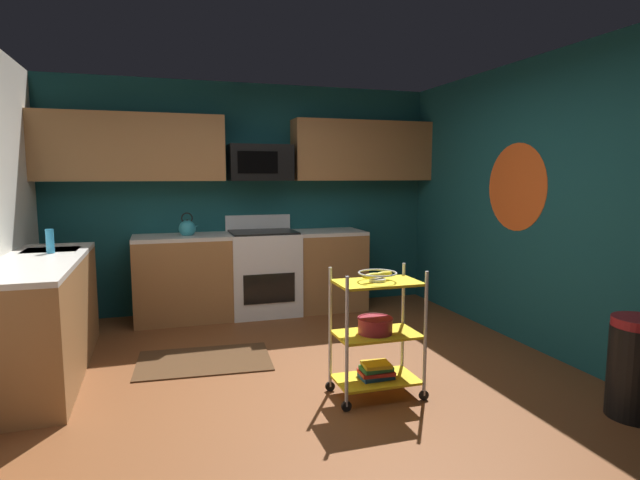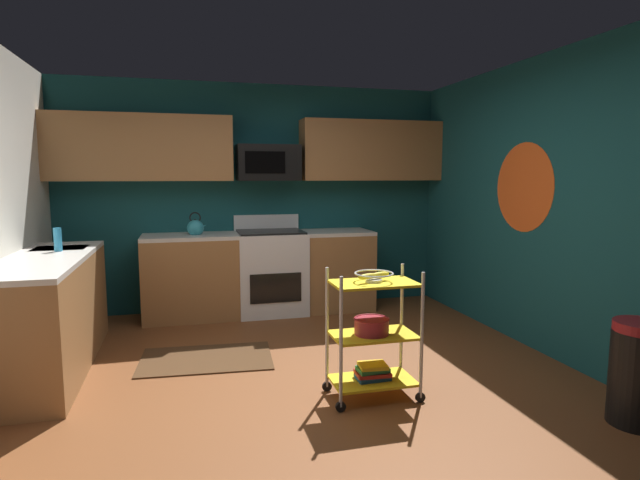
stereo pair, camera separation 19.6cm
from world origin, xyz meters
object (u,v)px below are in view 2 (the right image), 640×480
(microwave, at_px, (268,163))
(fruit_bowl, at_px, (374,275))
(book_stack, at_px, (373,372))
(oven_range, at_px, (271,271))
(mixing_bowl_large, at_px, (372,326))
(dish_soap_bottle, at_px, (58,240))
(trash_can, at_px, (639,374))
(kettle, at_px, (196,228))
(rolling_cart, at_px, (373,335))

(microwave, height_order, fruit_bowl, microwave)
(microwave, distance_m, book_stack, 2.99)
(oven_range, xyz_separation_m, mixing_bowl_large, (0.31, -2.45, 0.04))
(oven_range, height_order, fruit_bowl, oven_range)
(dish_soap_bottle, bearing_deg, microwave, 28.86)
(oven_range, relative_size, fruit_bowl, 4.04)
(dish_soap_bottle, xyz_separation_m, trash_can, (3.76, -2.27, -0.69))
(dish_soap_bottle, bearing_deg, kettle, 40.29)
(fruit_bowl, xyz_separation_m, book_stack, (0.00, 0.00, -0.69))
(microwave, bearing_deg, oven_range, -89.74)
(kettle, height_order, trash_can, kettle)
(kettle, bearing_deg, fruit_bowl, -65.02)
(microwave, height_order, trash_can, microwave)
(rolling_cart, relative_size, dish_soap_bottle, 4.57)
(microwave, xyz_separation_m, rolling_cart, (0.32, -2.56, -1.25))
(fruit_bowl, distance_m, mixing_bowl_large, 0.36)
(fruit_bowl, height_order, dish_soap_bottle, dish_soap_bottle)
(oven_range, distance_m, trash_can, 3.71)
(microwave, height_order, dish_soap_bottle, microwave)
(kettle, bearing_deg, mixing_bowl_large, -65.26)
(oven_range, height_order, kettle, kettle)
(kettle, relative_size, dish_soap_bottle, 1.32)
(book_stack, bearing_deg, trash_can, -28.60)
(rolling_cart, xyz_separation_m, fruit_bowl, (0.00, 0.00, 0.42))
(microwave, height_order, rolling_cart, microwave)
(oven_range, bearing_deg, dish_soap_bottle, -153.53)
(book_stack, height_order, trash_can, trash_can)
(oven_range, relative_size, dish_soap_bottle, 5.50)
(fruit_bowl, bearing_deg, book_stack, 0.00)
(book_stack, height_order, dish_soap_bottle, dish_soap_bottle)
(trash_can, bearing_deg, rolling_cart, 151.40)
(microwave, bearing_deg, rolling_cart, -82.83)
(kettle, bearing_deg, book_stack, -65.02)
(fruit_bowl, height_order, book_stack, fruit_bowl)
(microwave, bearing_deg, fruit_bowl, -82.83)
(dish_soap_bottle, bearing_deg, book_stack, -32.58)
(oven_range, height_order, dish_soap_bottle, dish_soap_bottle)
(rolling_cart, distance_m, kettle, 2.75)
(oven_range, relative_size, trash_can, 1.67)
(kettle, distance_m, trash_can, 4.22)
(trash_can, bearing_deg, oven_range, 118.82)
(kettle, bearing_deg, trash_can, -51.23)
(microwave, relative_size, trash_can, 1.06)
(trash_can, bearing_deg, kettle, 128.77)
(oven_range, height_order, book_stack, oven_range)
(mixing_bowl_large, xyz_separation_m, kettle, (-1.13, 2.45, 0.48))
(book_stack, bearing_deg, mixing_bowl_large, -180.00)
(microwave, bearing_deg, trash_can, -61.93)
(mixing_bowl_large, distance_m, book_stack, 0.34)
(mixing_bowl_large, distance_m, kettle, 2.74)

